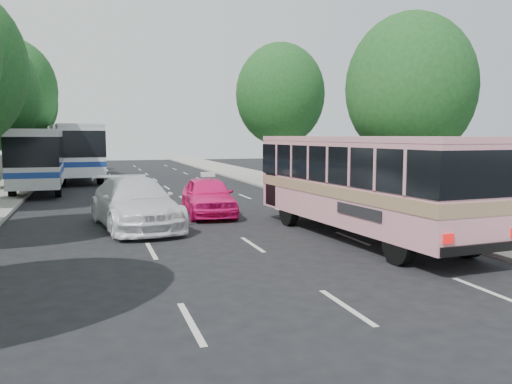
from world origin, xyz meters
name	(u,v)px	position (x,y,z in m)	size (l,w,h in m)	color
ground	(262,283)	(0.00, 0.00, 0.00)	(120.00, 120.00, 0.00)	black
sidewalk_right	(294,186)	(8.50, 20.00, 0.06)	(4.00, 90.00, 0.12)	#9E998E
tree_left_e	(11,87)	(-8.42, 29.94, 6.43)	(6.30, 6.30, 9.82)	#38281E
tree_left_f	(21,101)	(-8.62, 37.94, 6.00)	(5.88, 5.88, 9.16)	#38281E
tree_right_near	(413,83)	(8.78, 7.94, 5.20)	(5.10, 5.10, 7.95)	#38281E
tree_right_far	(282,91)	(9.08, 23.94, 6.12)	(6.00, 6.00, 9.35)	#38281E
pink_bus	(362,175)	(4.50, 4.00, 1.95)	(3.30, 9.98, 3.13)	pink
pink_taxi	(208,196)	(0.99, 10.06, 0.77)	(1.81, 4.51, 1.54)	#FD167B
white_pickup	(135,203)	(-2.00, 8.00, 0.85)	(2.38, 5.85, 1.70)	white
tour_coach_front	(40,154)	(-6.14, 22.61, 2.09)	(2.63, 11.63, 3.47)	silver
tour_coach_rear	(73,147)	(-4.50, 29.92, 2.33)	(4.14, 13.16, 3.87)	white
taxi_roof_sign	(208,174)	(0.99, 10.06, 1.63)	(0.55, 0.18, 0.18)	silver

